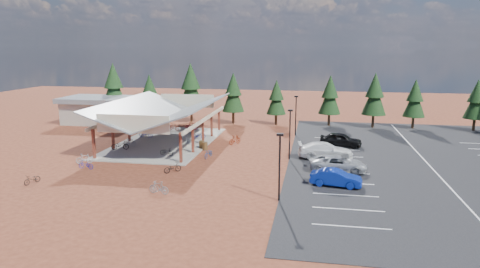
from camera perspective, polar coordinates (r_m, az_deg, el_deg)
ground at (r=42.63m, az=-0.34°, el=-3.78°), size 140.00×140.00×0.00m
asphalt_lot at (r=46.19m, az=23.65°, el=-3.54°), size 27.00×44.00×0.04m
concrete_pad at (r=51.77m, az=-9.86°, el=-1.11°), size 10.60×18.60×0.10m
bike_pavilion at (r=51.07m, az=-10.00°, el=3.03°), size 11.65×19.40×4.97m
outbuilding at (r=66.99m, az=-18.03°, el=3.12°), size 11.00×7.00×3.90m
lamp_post_0 at (r=31.63m, az=5.29°, el=-3.77°), size 0.50×0.25×5.14m
lamp_post_1 at (r=43.29m, az=6.67°, el=0.43°), size 0.50×0.25×5.14m
lamp_post_2 at (r=55.09m, az=7.45°, el=2.84°), size 0.50×0.25×5.14m
trash_bin_0 at (r=48.18m, az=-5.13°, el=-1.45°), size 0.60×0.60×0.90m
trash_bin_1 at (r=47.55m, az=-4.69°, el=-1.62°), size 0.60×0.60×0.90m
pine_0 at (r=69.44m, az=-16.49°, el=6.27°), size 3.77×3.77×8.79m
pine_1 at (r=68.09m, az=-11.95°, el=5.49°), size 3.02×3.02×7.04m
pine_2 at (r=65.10m, az=-6.57°, el=6.39°), size 3.81×3.81×8.87m
pine_3 at (r=63.04m, az=-0.91°, el=5.54°), size 3.24×3.24×7.54m
pine_4 at (r=62.30m, az=4.87°, el=4.87°), size 2.82×2.82×6.57m
pine_5 at (r=62.56m, az=11.90°, el=5.11°), size 3.14×3.14×7.30m
pine_6 at (r=62.61m, az=17.51°, el=5.07°), size 3.32×3.32×7.74m
pine_7 at (r=63.91m, az=22.28°, el=4.40°), size 2.96×2.96×6.90m
pine_8 at (r=65.69m, az=29.01°, el=4.04°), size 3.01×3.01×7.01m
bike_0 at (r=48.93m, az=-15.70°, el=-1.46°), size 2.03×1.21×1.01m
bike_1 at (r=50.35m, az=-14.48°, el=-1.06°), size 1.61×0.53×0.95m
bike_2 at (r=54.75m, az=-12.43°, el=0.03°), size 1.74×0.62×0.91m
bike_3 at (r=58.49m, az=-8.84°, el=0.94°), size 1.66×0.66×0.97m
bike_4 at (r=45.41m, az=-9.76°, el=-2.31°), size 1.64×0.84×0.82m
bike_5 at (r=50.47m, az=-7.49°, el=-0.68°), size 1.86×1.05×1.08m
bike_6 at (r=52.95m, az=-5.53°, el=-0.16°), size 1.76×1.10×0.87m
bike_7 at (r=58.64m, az=-6.51°, el=1.07°), size 1.79×0.65×1.05m
bike_8 at (r=40.05m, az=-25.96°, el=-5.43°), size 0.98×1.61×0.80m
bike_9 at (r=44.77m, az=-20.02°, el=-3.10°), size 1.65×1.16×0.98m
bike_10 at (r=42.77m, az=-19.88°, el=-3.87°), size 1.62×0.72×0.82m
bike_12 at (r=39.62m, az=-8.99°, el=-4.46°), size 1.62×1.65×0.90m
bike_13 at (r=34.23m, az=-10.77°, el=-7.02°), size 1.79×0.82×1.04m
bike_14 at (r=44.34m, az=-4.21°, el=-2.57°), size 0.92×1.86×0.93m
bike_15 at (r=50.17m, az=-0.68°, el=-0.77°), size 1.45×1.77×1.09m
car_1 at (r=36.18m, az=12.68°, el=-5.72°), size 4.34×2.06×1.37m
car_2 at (r=40.29m, az=12.98°, el=-3.89°), size 5.24×2.53×1.44m
car_3 at (r=44.71m, az=11.32°, el=-2.15°), size 5.84×2.98×1.62m
car_4 at (r=50.19m, az=13.28°, el=-0.73°), size 4.89×2.46×1.60m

